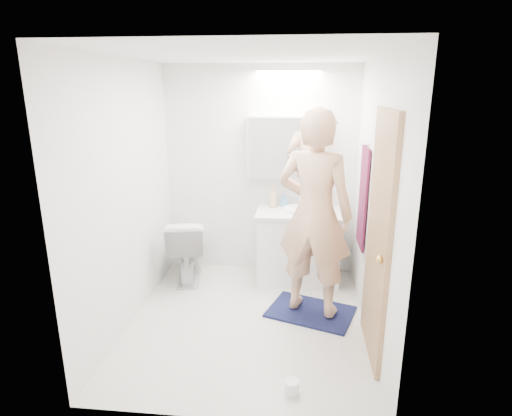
# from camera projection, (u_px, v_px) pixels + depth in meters

# --- Properties ---
(floor) EXTENTS (2.50, 2.50, 0.00)m
(floor) POSITION_uv_depth(u_px,v_px,m) (248.00, 320.00, 4.01)
(floor) COLOR silver
(floor) RESTS_ON ground
(ceiling) EXTENTS (2.50, 2.50, 0.00)m
(ceiling) POSITION_uv_depth(u_px,v_px,m) (247.00, 54.00, 3.35)
(ceiling) COLOR white
(ceiling) RESTS_ON floor
(wall_back) EXTENTS (2.50, 0.00, 2.50)m
(wall_back) POSITION_uv_depth(u_px,v_px,m) (260.00, 172.00, 4.88)
(wall_back) COLOR white
(wall_back) RESTS_ON floor
(wall_front) EXTENTS (2.50, 0.00, 2.50)m
(wall_front) POSITION_uv_depth(u_px,v_px,m) (222.00, 253.00, 2.49)
(wall_front) COLOR white
(wall_front) RESTS_ON floor
(wall_left) EXTENTS (0.00, 2.50, 2.50)m
(wall_left) POSITION_uv_depth(u_px,v_px,m) (127.00, 196.00, 3.79)
(wall_left) COLOR white
(wall_left) RESTS_ON floor
(wall_right) EXTENTS (0.00, 2.50, 2.50)m
(wall_right) POSITION_uv_depth(u_px,v_px,m) (376.00, 203.00, 3.58)
(wall_right) COLOR white
(wall_right) RESTS_ON floor
(vanity_cabinet) EXTENTS (0.90, 0.55, 0.78)m
(vanity_cabinet) POSITION_uv_depth(u_px,v_px,m) (298.00, 247.00, 4.78)
(vanity_cabinet) COLOR white
(vanity_cabinet) RESTS_ON floor
(countertop) EXTENTS (0.95, 0.58, 0.04)m
(countertop) POSITION_uv_depth(u_px,v_px,m) (299.00, 213.00, 4.67)
(countertop) COLOR silver
(countertop) RESTS_ON vanity_cabinet
(sink_basin) EXTENTS (0.36, 0.36, 0.03)m
(sink_basin) POSITION_uv_depth(u_px,v_px,m) (299.00, 209.00, 4.69)
(sink_basin) COLOR white
(sink_basin) RESTS_ON countertop
(faucet) EXTENTS (0.02, 0.02, 0.16)m
(faucet) POSITION_uv_depth(u_px,v_px,m) (300.00, 199.00, 4.85)
(faucet) COLOR silver
(faucet) RESTS_ON countertop
(medicine_cabinet) EXTENTS (0.88, 0.14, 0.70)m
(medicine_cabinet) POSITION_uv_depth(u_px,v_px,m) (287.00, 147.00, 4.69)
(medicine_cabinet) COLOR white
(medicine_cabinet) RESTS_ON wall_back
(mirror_panel) EXTENTS (0.84, 0.01, 0.66)m
(mirror_panel) POSITION_uv_depth(u_px,v_px,m) (286.00, 148.00, 4.62)
(mirror_panel) COLOR silver
(mirror_panel) RESTS_ON medicine_cabinet
(toilet) EXTENTS (0.53, 0.79, 0.74)m
(toilet) POSITION_uv_depth(u_px,v_px,m) (187.00, 248.00, 4.80)
(toilet) COLOR white
(toilet) RESTS_ON floor
(bath_rug) EXTENTS (0.94, 0.78, 0.02)m
(bath_rug) POSITION_uv_depth(u_px,v_px,m) (311.00, 312.00, 4.15)
(bath_rug) COLOR #13193C
(bath_rug) RESTS_ON floor
(person) EXTENTS (0.82, 0.67, 1.94)m
(person) POSITION_uv_depth(u_px,v_px,m) (315.00, 214.00, 3.87)
(person) COLOR tan
(person) RESTS_ON bath_rug
(door) EXTENTS (0.04, 0.80, 2.00)m
(door) POSITION_uv_depth(u_px,v_px,m) (379.00, 239.00, 3.30)
(door) COLOR tan
(door) RESTS_ON wall_right
(door_knob) EXTENTS (0.06, 0.06, 0.06)m
(door_knob) POSITION_uv_depth(u_px,v_px,m) (380.00, 259.00, 3.03)
(door_knob) COLOR gold
(door_knob) RESTS_ON door
(towel) EXTENTS (0.02, 0.42, 1.00)m
(towel) POSITION_uv_depth(u_px,v_px,m) (363.00, 198.00, 4.13)
(towel) COLOR black
(towel) RESTS_ON wall_right
(towel_hook) EXTENTS (0.07, 0.02, 0.02)m
(towel_hook) POSITION_uv_depth(u_px,v_px,m) (365.00, 145.00, 3.99)
(towel_hook) COLOR silver
(towel_hook) RESTS_ON wall_right
(soap_bottle_a) EXTENTS (0.13, 0.13, 0.25)m
(soap_bottle_a) POSITION_uv_depth(u_px,v_px,m) (273.00, 196.00, 4.80)
(soap_bottle_a) COLOR tan
(soap_bottle_a) RESTS_ON countertop
(soap_bottle_b) EXTENTS (0.10, 0.10, 0.15)m
(soap_bottle_b) POSITION_uv_depth(u_px,v_px,m) (285.00, 200.00, 4.83)
(soap_bottle_b) COLOR #61A6D0
(soap_bottle_b) RESTS_ON countertop
(toothbrush_cup) EXTENTS (0.12, 0.12, 0.10)m
(toothbrush_cup) POSITION_uv_depth(u_px,v_px,m) (324.00, 204.00, 4.78)
(toothbrush_cup) COLOR #3B41B2
(toothbrush_cup) RESTS_ON countertop
(toilet_paper_roll) EXTENTS (0.11, 0.11, 0.10)m
(toilet_paper_roll) POSITION_uv_depth(u_px,v_px,m) (292.00, 387.00, 3.05)
(toilet_paper_roll) COLOR white
(toilet_paper_roll) RESTS_ON floor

